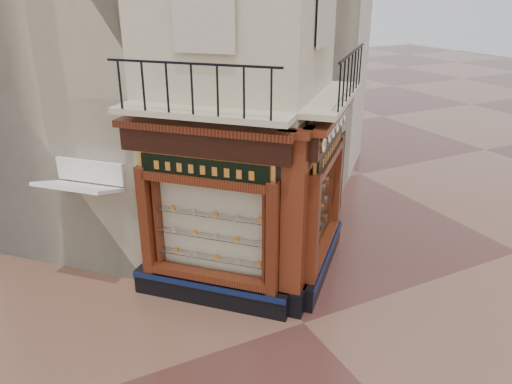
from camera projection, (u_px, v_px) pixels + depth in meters
ground at (304, 323)px, 10.20m from camera, size 80.00×80.00×0.00m
main_building at (187, 2)px, 12.99m from camera, size 11.31×11.31×12.00m
neighbour_left at (76, 20)px, 14.19m from camera, size 11.31×11.31×11.00m
neighbour_right at (234, 16)px, 16.26m from camera, size 11.31×11.31×11.00m
shopfront_left at (208, 220)px, 10.16m from camera, size 2.86×2.86×3.98m
shopfront_right at (323, 196)px, 11.33m from camera, size 2.86×2.86×3.98m
corner_pilaster at (294, 228)px, 9.87m from camera, size 0.85×0.85×3.98m
balcony at (272, 105)px, 9.82m from camera, size 5.94×2.97×1.03m
clock_a at (323, 144)px, 9.43m from camera, size 0.29×0.29×0.36m
clock_b at (329, 136)px, 9.95m from camera, size 0.25×0.25×0.31m
clock_c at (333, 130)px, 10.33m from camera, size 0.28×0.28×0.35m
clock_d at (337, 124)px, 10.78m from camera, size 0.32×0.32×0.40m
clock_e at (341, 119)px, 11.23m from camera, size 0.31×0.31×0.39m
clock_f at (344, 114)px, 11.66m from camera, size 0.32×0.32×0.40m
awning at (93, 285)px, 11.50m from camera, size 1.86×1.86×0.37m
signboard_left at (204, 169)px, 9.66m from camera, size 2.09×2.09×0.56m
signboard_right at (329, 149)px, 10.88m from camera, size 2.10×2.10×0.56m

